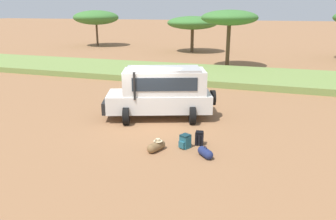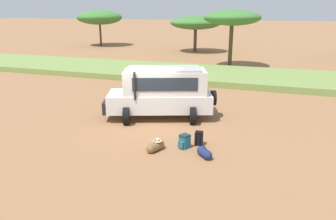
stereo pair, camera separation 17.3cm
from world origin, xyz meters
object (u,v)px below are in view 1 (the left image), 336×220
backpack_beside_front_wheel (185,141)px  duffel_bag_soft_canvas (205,153)px  safari_vehicle (161,92)px  backpack_cluster_center (199,138)px  duffel_bag_low_black_case (156,146)px  acacia_tree_far_left (96,18)px  acacia_tree_centre_back (229,18)px  acacia_tree_left_mid (193,23)px

backpack_beside_front_wheel → duffel_bag_soft_canvas: (0.90, -0.54, -0.10)m
safari_vehicle → backpack_cluster_center: size_ratio=9.98×
duffel_bag_low_black_case → safari_vehicle: bearing=106.8°
duffel_bag_low_black_case → acacia_tree_far_left: 38.84m
safari_vehicle → acacia_tree_centre_back: size_ratio=1.00×
safari_vehicle → acacia_tree_centre_back: acacia_tree_centre_back is taller
backpack_cluster_center → duffel_bag_low_black_case: size_ratio=0.65×
duffel_bag_soft_canvas → acacia_tree_centre_back: acacia_tree_centre_back is taller
duffel_bag_low_black_case → acacia_tree_centre_back: bearing=91.0°
backpack_beside_front_wheel → backpack_cluster_center: size_ratio=0.98×
backpack_beside_front_wheel → acacia_tree_left_mid: bearing=104.0°
backpack_beside_front_wheel → acacia_tree_centre_back: acacia_tree_centre_back is taller
backpack_cluster_center → acacia_tree_left_mid: size_ratio=0.09×
acacia_tree_left_mid → acacia_tree_centre_back: bearing=-59.9°
acacia_tree_far_left → acacia_tree_left_mid: (14.92, -2.65, -0.48)m
acacia_tree_far_left → acacia_tree_left_mid: size_ratio=1.04×
backpack_beside_front_wheel → acacia_tree_centre_back: 19.23m
duffel_bag_soft_canvas → acacia_tree_left_mid: size_ratio=0.10×
backpack_cluster_center → acacia_tree_centre_back: acacia_tree_centre_back is taller
acacia_tree_centre_back → acacia_tree_left_mid: bearing=120.1°
backpack_beside_front_wheel → duffel_bag_low_black_case: (-0.94, -0.60, -0.08)m
acacia_tree_left_mid → duffel_bag_low_black_case: bearing=-78.0°
duffel_bag_soft_canvas → acacia_tree_far_left: acacia_tree_far_left is taller
backpack_beside_front_wheel → duffel_bag_low_black_case: 1.12m
acacia_tree_left_mid → acacia_tree_far_left: bearing=169.9°
safari_vehicle → backpack_cluster_center: bearing=-47.1°
acacia_tree_far_left → acacia_tree_centre_back: bearing=-31.8°
backpack_cluster_center → acacia_tree_far_left: size_ratio=0.08×
duffel_bag_soft_canvas → acacia_tree_far_left: size_ratio=0.10×
duffel_bag_soft_canvas → safari_vehicle: bearing=128.6°
backpack_beside_front_wheel → acacia_tree_far_left: (-22.17, 31.70, 3.73)m
safari_vehicle → acacia_tree_far_left: size_ratio=0.84×
backpack_cluster_center → duffel_bag_soft_canvas: (0.46, -1.02, -0.10)m
acacia_tree_left_mid → acacia_tree_centre_back: acacia_tree_centre_back is taller
duffel_bag_low_black_case → acacia_tree_far_left: bearing=123.3°
acacia_tree_left_mid → acacia_tree_centre_back: size_ratio=1.15×
duffel_bag_low_black_case → acacia_tree_centre_back: 19.79m
acacia_tree_centre_back → backpack_beside_front_wheel: bearing=-86.1°
backpack_cluster_center → acacia_tree_centre_back: (-1.73, 18.27, 4.09)m
safari_vehicle → duffel_bag_low_black_case: bearing=-73.2°
backpack_cluster_center → duffel_bag_low_black_case: backpack_cluster_center is taller
acacia_tree_far_left → acacia_tree_centre_back: (20.88, -12.96, 0.37)m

